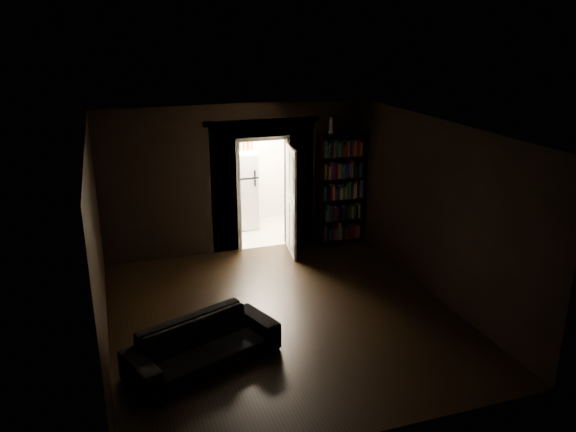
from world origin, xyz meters
name	(u,v)px	position (x,y,z in m)	size (l,w,h in m)	color
ground	(283,315)	(0.00, 0.00, 0.00)	(5.50, 5.50, 0.00)	black
room_walls	(261,189)	(-0.01, 1.07, 1.68)	(5.02, 5.61, 2.84)	black
kitchen_alcove	(248,173)	(0.50, 3.87, 1.21)	(2.20, 1.80, 2.60)	beige
sofa	(203,338)	(-1.35, -0.89, 0.37)	(1.95, 0.84, 0.75)	black
bookshelf	(340,189)	(2.00, 2.55, 1.10)	(0.90, 0.32, 2.20)	black
refrigerator	(238,190)	(0.30, 4.03, 0.82)	(0.74, 0.68, 1.65)	white
door	(291,201)	(0.91, 2.31, 1.02)	(0.85, 0.05, 2.05)	silver
figurine	(331,125)	(1.78, 2.55, 2.35)	(0.10, 0.10, 0.30)	silver
bottles	(240,144)	(0.37, 4.03, 1.79)	(0.70, 0.09, 0.28)	black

